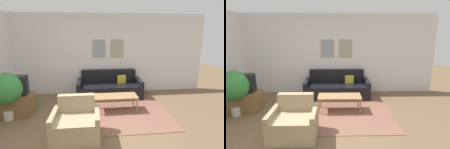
{
  "view_description": "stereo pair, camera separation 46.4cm",
  "coord_description": "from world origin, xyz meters",
  "views": [
    {
      "loc": [
        0.08,
        -3.21,
        2.0
      ],
      "look_at": [
        0.64,
        1.8,
        0.85
      ],
      "focal_mm": 28.0,
      "sensor_mm": 36.0,
      "label": 1
    },
    {
      "loc": [
        0.54,
        -3.24,
        2.0
      ],
      "look_at": [
        0.64,
        1.8,
        0.85
      ],
      "focal_mm": 28.0,
      "sensor_mm": 36.0,
      "label": 2
    }
  ],
  "objects": [
    {
      "name": "wall_back",
      "position": [
        0.01,
        2.79,
        1.35
      ],
      "size": [
        8.0,
        0.09,
        2.7
      ],
      "color": "silver",
      "rests_on": "ground_plane"
    },
    {
      "name": "tv",
      "position": [
        -1.86,
        1.16,
        0.78
      ],
      "size": [
        0.62,
        0.28,
        0.48
      ],
      "color": "black",
      "rests_on": "tv_stand"
    },
    {
      "name": "couch",
      "position": [
        0.62,
        2.32,
        0.29
      ],
      "size": [
        2.07,
        0.9,
        0.84
      ],
      "color": "black",
      "rests_on": "ground_plane"
    },
    {
      "name": "potted_plant_small",
      "position": [
        -2.08,
        1.13,
        0.44
      ],
      "size": [
        0.44,
        0.44,
        0.69
      ],
      "color": "#383D42",
      "rests_on": "ground_plane"
    },
    {
      "name": "ground_plane",
      "position": [
        0.0,
        0.0,
        0.0
      ],
      "size": [
        16.0,
        16.0,
        0.0
      ],
      "primitive_type": "plane",
      "color": "brown"
    },
    {
      "name": "armchair",
      "position": [
        -0.27,
        -0.04,
        0.28
      ],
      "size": [
        0.91,
        0.76,
        0.81
      ],
      "rotation": [
        0.0,
        0.0,
        0.17
      ],
      "color": "tan",
      "rests_on": "ground_plane"
    },
    {
      "name": "tv_stand",
      "position": [
        -1.87,
        1.16,
        0.27
      ],
      "size": [
        0.8,
        0.52,
        0.54
      ],
      "color": "brown",
      "rests_on": "ground_plane"
    },
    {
      "name": "potted_plant_by_window",
      "position": [
        -1.93,
        1.52,
        0.52
      ],
      "size": [
        0.53,
        0.53,
        0.83
      ],
      "color": "beige",
      "rests_on": "ground_plane"
    },
    {
      "name": "coffee_table",
      "position": [
        0.67,
        1.14,
        0.39
      ],
      "size": [
        1.13,
        0.49,
        0.43
      ],
      "color": "#A87F51",
      "rests_on": "ground_plane"
    },
    {
      "name": "potted_plant_tall",
      "position": [
        -1.96,
        0.93,
        0.75
      ],
      "size": [
        0.75,
        0.75,
        1.15
      ],
      "color": "beige",
      "rests_on": "ground_plane"
    },
    {
      "name": "area_rug",
      "position": [
        0.74,
        1.07,
        0.01
      ],
      "size": [
        2.52,
        2.31,
        0.01
      ],
      "color": "brown",
      "rests_on": "ground_plane"
    }
  ]
}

